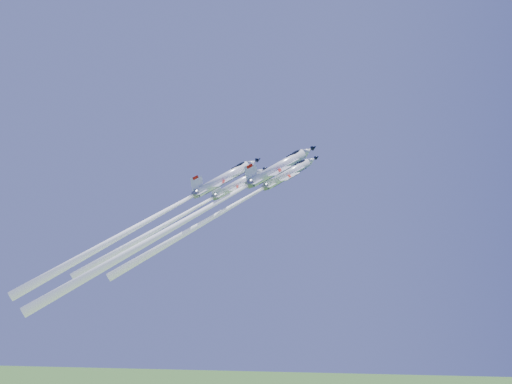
# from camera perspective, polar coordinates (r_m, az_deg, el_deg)

# --- Properties ---
(jet_lead) EXTENTS (34.66, 19.84, 33.74)m
(jet_lead) POSITION_cam_1_polar(r_m,az_deg,el_deg) (116.93, -2.94, -1.73)
(jet_lead) COLOR white
(jet_left) EXTENTS (31.92, 18.29, 30.85)m
(jet_left) POSITION_cam_1_polar(r_m,az_deg,el_deg) (119.77, -7.50, -2.37)
(jet_left) COLOR white
(jet_right) EXTENTS (42.91, 24.53, 42.20)m
(jet_right) POSITION_cam_1_polar(r_m,az_deg,el_deg) (108.73, -6.45, -2.48)
(jet_right) COLOR white
(jet_slot) EXTENTS (36.95, 21.17, 35.77)m
(jet_slot) POSITION_cam_1_polar(r_m,az_deg,el_deg) (112.00, -10.32, -2.58)
(jet_slot) COLOR white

